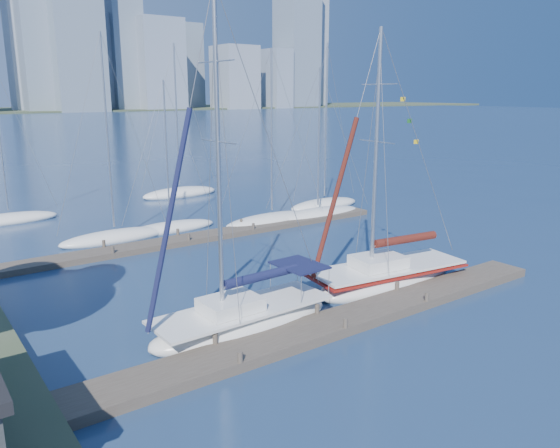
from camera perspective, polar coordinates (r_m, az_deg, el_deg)
ground at (r=23.43m, az=5.31°, el=-10.87°), size 700.00×700.00×0.00m
near_dock at (r=23.35m, az=5.32°, el=-10.43°), size 26.00×2.00×0.40m
far_dock at (r=37.07m, az=-8.67°, el=-1.43°), size 30.00×1.80×0.36m
sailboat_navy at (r=22.89m, az=-3.93°, el=-8.41°), size 8.46×2.97×14.12m
sailboat_maroon at (r=28.56m, az=11.16°, el=-4.42°), size 9.27×4.09×13.22m
bg_boat_1 at (r=38.23m, az=-16.87°, el=-1.28°), size 7.36×2.14×13.69m
bg_boat_2 at (r=39.92m, az=-11.39°, el=-0.40°), size 7.02×2.46×10.82m
bg_boat_3 at (r=41.35m, az=-0.85°, el=0.42°), size 8.29×5.32×13.12m
bg_boat_4 at (r=43.38m, az=3.96°, el=0.99°), size 8.58×5.41×11.90m
bg_boat_5 at (r=47.35m, az=4.66°, el=2.08°), size 7.11×2.49×13.96m
bg_boat_6 at (r=46.51m, az=-26.43°, el=0.45°), size 7.18×2.74×12.47m
bg_boat_7 at (r=53.35m, az=-10.41°, el=3.22°), size 7.63×2.86×14.42m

